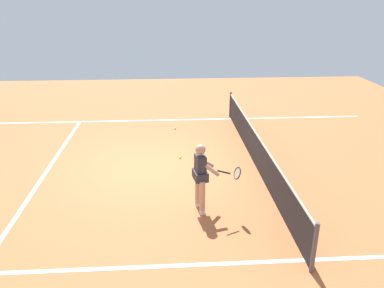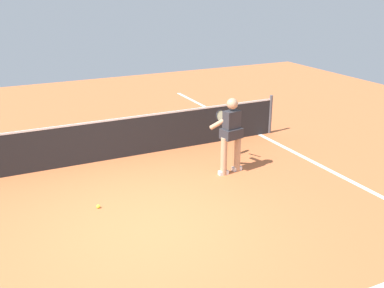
% 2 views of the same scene
% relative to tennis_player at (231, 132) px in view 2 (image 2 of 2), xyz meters
% --- Properties ---
extents(ground_plane, '(23.45, 23.45, 0.00)m').
position_rel_tennis_player_xyz_m(ground_plane, '(-2.30, -1.27, -0.85)').
color(ground_plane, '#C66638').
extents(sideline_right_marking, '(0.10, 16.04, 0.01)m').
position_rel_tennis_player_xyz_m(sideline_right_marking, '(1.89, -1.27, -0.84)').
color(sideline_right_marking, white).
rests_on(sideline_right_marking, ground).
extents(court_net, '(9.05, 0.08, 0.99)m').
position_rel_tennis_player_xyz_m(court_net, '(-2.30, 1.72, -0.39)').
color(court_net, '#4C4C51').
rests_on(court_net, ground).
extents(tennis_player, '(0.70, 1.03, 1.55)m').
position_rel_tennis_player_xyz_m(tennis_player, '(0.00, 0.00, 0.00)').
color(tennis_player, tan).
rests_on(tennis_player, ground).
extents(tennis_ball_near, '(0.07, 0.07, 0.07)m').
position_rel_tennis_player_xyz_m(tennis_ball_near, '(-2.82, -0.37, -0.81)').
color(tennis_ball_near, '#D1E533').
rests_on(tennis_ball_near, ground).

